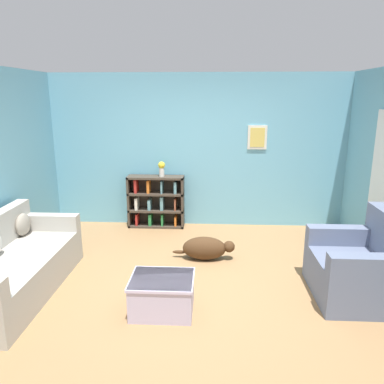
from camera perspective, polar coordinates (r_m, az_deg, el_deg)
ground_plane at (r=4.71m, az=-0.27°, el=-13.71°), size 14.00×14.00×0.00m
wall_back at (r=6.47m, az=0.90°, el=6.24°), size 5.60×0.13×2.60m
couch at (r=4.83m, az=-26.02°, el=-10.38°), size 0.86×2.02×0.85m
bookshelf at (r=6.53m, az=-5.52°, el=-1.45°), size 0.96×0.29×0.90m
recliner_chair at (r=4.69m, az=24.29°, el=-10.45°), size 0.90×1.04×0.98m
coffee_table at (r=4.09m, az=-4.55°, el=-15.15°), size 0.67×0.55×0.38m
dog at (r=5.27m, az=2.11°, el=-8.55°), size 0.88×0.29×0.33m
vase at (r=6.35m, az=-4.65°, el=3.66°), size 0.12×0.12×0.25m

